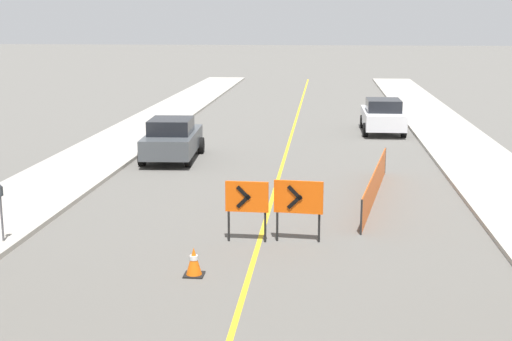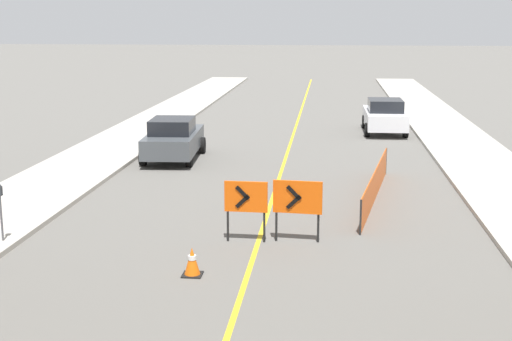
% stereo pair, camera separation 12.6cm
% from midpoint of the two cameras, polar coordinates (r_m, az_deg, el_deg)
% --- Properties ---
extents(lane_stripe, '(0.12, 67.36, 0.01)m').
position_cam_midpoint_polar(lane_stripe, '(29.93, 2.81, 1.94)').
color(lane_stripe, gold).
rests_on(lane_stripe, ground_plane).
extents(sidewalk_left, '(3.18, 67.36, 0.13)m').
position_cam_midpoint_polar(sidewalk_left, '(31.15, -10.57, 2.26)').
color(sidewalk_left, '#ADA89E').
rests_on(sidewalk_left, ground_plane).
extents(sidewalk_right, '(3.18, 67.36, 0.13)m').
position_cam_midpoint_polar(sidewalk_right, '(30.41, 16.51, 1.73)').
color(sidewalk_right, '#ADA89E').
rests_on(sidewalk_right, ground_plane).
extents(traffic_cone_fourth, '(0.42, 0.42, 0.61)m').
position_cam_midpoint_polar(traffic_cone_fourth, '(15.01, -4.89, -7.27)').
color(traffic_cone_fourth, black).
rests_on(traffic_cone_fourth, ground_plane).
extents(arrow_barricade_primary, '(1.04, 0.11, 1.48)m').
position_cam_midpoint_polar(arrow_barricade_primary, '(16.94, -0.60, -2.33)').
color(arrow_barricade_primary, '#EF560C').
rests_on(arrow_barricade_primary, ground_plane).
extents(arrow_barricade_secondary, '(1.18, 0.18, 1.50)m').
position_cam_midpoint_polar(arrow_barricade_secondary, '(16.97, 3.55, -2.32)').
color(arrow_barricade_secondary, '#EF560C').
rests_on(arrow_barricade_secondary, ground_plane).
extents(safety_mesh_fence, '(1.21, 7.34, 0.91)m').
position_cam_midpoint_polar(safety_mesh_fence, '(21.36, 9.69, -1.11)').
color(safety_mesh_fence, '#EF560C').
rests_on(safety_mesh_fence, ground_plane).
extents(parked_car_curb_near, '(2.04, 4.39, 1.59)m').
position_cam_midpoint_polar(parked_car_curb_near, '(27.17, -6.49, 2.54)').
color(parked_car_curb_near, '#474C51').
rests_on(parked_car_curb_near, ground_plane).
extents(parked_car_curb_mid, '(1.94, 4.32, 1.59)m').
position_cam_midpoint_polar(parked_car_curb_mid, '(33.95, 10.36, 4.33)').
color(parked_car_curb_mid, silver).
rests_on(parked_car_curb_mid, ground_plane).
extents(parking_meter_near_curb, '(0.12, 0.11, 1.37)m').
position_cam_midpoint_polar(parking_meter_near_curb, '(17.64, -19.61, -2.30)').
color(parking_meter_near_curb, '#4C4C51').
rests_on(parking_meter_near_curb, sidewalk_left).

